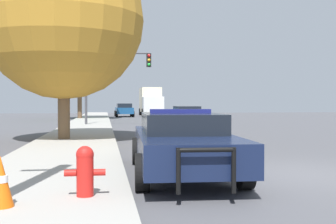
{
  "coord_description": "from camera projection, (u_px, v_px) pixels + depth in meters",
  "views": [
    {
      "loc": [
        -4.01,
        -8.37,
        1.51
      ],
      "look_at": [
        -1.0,
        11.57,
        1.08
      ],
      "focal_mm": 45.0,
      "sensor_mm": 36.0,
      "label": 1
    }
  ],
  "objects": [
    {
      "name": "tree_sidewalk_near",
      "position": [
        63.0,
        19.0,
        16.1
      ],
      "size": [
        6.16,
        6.16,
        7.69
      ],
      "color": "brown",
      "rests_on": "sidewalk_left"
    },
    {
      "name": "box_truck",
      "position": [
        151.0,
        101.0,
        50.97
      ],
      "size": [
        2.62,
        6.76,
        3.36
      ],
      "rotation": [
        0.0,
        0.0,
        3.13
      ],
      "color": "silver",
      "rests_on": "ground_plane"
    },
    {
      "name": "sidewalk_left",
      "position": [
        48.0,
        178.0,
        8.14
      ],
      "size": [
        3.0,
        110.0,
        0.13
      ],
      "color": "#A3A099",
      "rests_on": "ground_plane"
    },
    {
      "name": "car_background_oncoming",
      "position": [
        187.0,
        114.0,
        29.51
      ],
      "size": [
        2.06,
        4.3,
        1.28
      ],
      "rotation": [
        0.0,
        0.0,
        3.15
      ],
      "color": "#333856",
      "rests_on": "ground_plane"
    },
    {
      "name": "traffic_cone",
      "position": [
        0.0,
        181.0,
        5.57
      ],
      "size": [
        0.35,
        0.35,
        0.68
      ],
      "color": "orange",
      "rests_on": "sidewalk_left"
    },
    {
      "name": "traffic_light",
      "position": [
        114.0,
        71.0,
        27.55
      ],
      "size": [
        4.34,
        0.35,
        4.82
      ],
      "color": "#424247",
      "rests_on": "sidewalk_left"
    },
    {
      "name": "car_background_distant",
      "position": [
        124.0,
        110.0,
        46.05
      ],
      "size": [
        2.07,
        4.23,
        1.46
      ],
      "rotation": [
        0.0,
        0.0,
        0.02
      ],
      "color": "navy",
      "rests_on": "ground_plane"
    },
    {
      "name": "police_car",
      "position": [
        182.0,
        141.0,
        8.89
      ],
      "size": [
        2.22,
        5.39,
        1.38
      ],
      "rotation": [
        0.0,
        0.0,
        3.09
      ],
      "color": "#141E3D",
      "rests_on": "ground_plane"
    },
    {
      "name": "tree_sidewalk_far",
      "position": [
        79.0,
        54.0,
        38.16
      ],
      "size": [
        6.29,
        6.29,
        8.95
      ],
      "color": "brown",
      "rests_on": "sidewalk_left"
    },
    {
      "name": "ground_plane",
      "position": [
        296.0,
        174.0,
        8.9
      ],
      "size": [
        110.0,
        110.0,
        0.0
      ],
      "primitive_type": "plane",
      "color": "#4F4F54"
    },
    {
      "name": "fire_hydrant",
      "position": [
        85.0,
        170.0,
        6.21
      ],
      "size": [
        0.6,
        0.26,
        0.75
      ],
      "color": "red",
      "rests_on": "sidewalk_left"
    }
  ]
}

